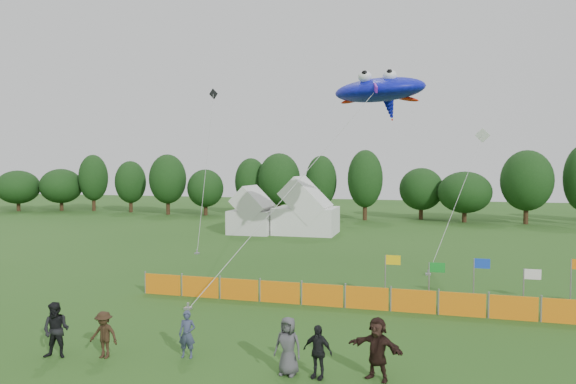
% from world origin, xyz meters
% --- Properties ---
extents(ground, '(160.00, 160.00, 0.00)m').
position_xyz_m(ground, '(0.00, 0.00, 0.00)').
color(ground, '#234C16').
rests_on(ground, ground).
extents(treeline, '(104.57, 8.78, 8.36)m').
position_xyz_m(treeline, '(1.61, 44.93, 4.18)').
color(treeline, '#382314').
rests_on(treeline, ground).
extents(tent_left, '(4.02, 4.02, 3.55)m').
position_xyz_m(tent_left, '(-9.80, 29.72, 1.79)').
color(tent_left, silver).
rests_on(tent_left, ground).
extents(tent_right, '(5.69, 4.56, 4.02)m').
position_xyz_m(tent_right, '(-4.90, 30.65, 2.03)').
color(tent_right, white).
rests_on(tent_right, ground).
extents(barrier_fence, '(21.90, 0.06, 1.00)m').
position_xyz_m(barrier_fence, '(3.34, 6.96, 0.50)').
color(barrier_fence, orange).
rests_on(barrier_fence, ground).
extents(flag_row, '(10.73, 0.83, 2.27)m').
position_xyz_m(flag_row, '(9.15, 8.97, 1.38)').
color(flag_row, gray).
rests_on(flag_row, ground).
extents(spectator_a, '(0.61, 0.44, 1.56)m').
position_xyz_m(spectator_a, '(-1.76, -0.30, 0.78)').
color(spectator_a, '#323954').
rests_on(spectator_a, ground).
extents(spectator_b, '(1.03, 0.87, 1.85)m').
position_xyz_m(spectator_b, '(-5.93, -1.45, 0.92)').
color(spectator_b, black).
rests_on(spectator_b, ground).
extents(spectator_c, '(1.01, 0.58, 1.55)m').
position_xyz_m(spectator_c, '(-4.41, -1.04, 0.78)').
color(spectator_c, black).
rests_on(spectator_c, ground).
extents(spectator_d, '(1.01, 0.63, 1.61)m').
position_xyz_m(spectator_d, '(2.74, -0.78, 0.81)').
color(spectator_d, black).
rests_on(spectator_d, ground).
extents(spectator_e, '(0.93, 0.68, 1.77)m').
position_xyz_m(spectator_e, '(1.82, -0.76, 0.88)').
color(spectator_e, '#434247').
rests_on(spectator_e, ground).
extents(spectator_f, '(1.82, 1.13, 1.87)m').
position_xyz_m(spectator_f, '(4.47, -0.43, 0.94)').
color(spectator_f, black).
rests_on(spectator_f, ground).
extents(stingray_kite, '(10.93, 20.92, 12.22)m').
position_xyz_m(stingray_kite, '(2.88, 18.09, 11.11)').
color(stingray_kite, '#0F16D7').
rests_on(stingray_kite, ground).
extents(small_kite_white, '(4.53, 10.55, 9.15)m').
position_xyz_m(small_kite_white, '(8.57, 21.88, 5.78)').
color(small_kite_white, white).
rests_on(small_kite_white, ground).
extents(small_kite_dark, '(2.99, 8.97, 13.11)m').
position_xyz_m(small_kite_dark, '(-11.45, 23.29, 7.70)').
color(small_kite_dark, black).
rests_on(small_kite_dark, ground).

